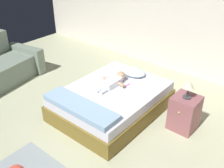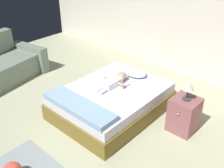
{
  "view_description": "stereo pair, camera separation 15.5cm",
  "coord_description": "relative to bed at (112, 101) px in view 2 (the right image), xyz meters",
  "views": [
    {
      "loc": [
        2.37,
        -2.04,
        2.66
      ],
      "look_at": [
        0.02,
        0.82,
        0.55
      ],
      "focal_mm": 41.78,
      "sensor_mm": 36.0,
      "label": 1
    },
    {
      "loc": [
        2.49,
        -1.94,
        2.66
      ],
      "look_at": [
        0.02,
        0.82,
        0.55
      ],
      "focal_mm": 41.78,
      "sensor_mm": 36.0,
      "label": 2
    }
  ],
  "objects": [
    {
      "name": "ground_plane",
      "position": [
        -0.02,
        -0.82,
        -0.22
      ],
      "size": [
        8.0,
        8.0,
        0.0
      ],
      "primitive_type": "plane",
      "color": "#ACAF8D"
    },
    {
      "name": "wall_behind_bed",
      "position": [
        -0.02,
        2.18,
        1.23
      ],
      "size": [
        8.0,
        0.12,
        2.89
      ],
      "primitive_type": "cube",
      "color": "silver",
      "rests_on": "ground_plane"
    },
    {
      "name": "bed",
      "position": [
        0.0,
        0.0,
        0.0
      ],
      "size": [
        1.4,
        1.86,
        0.45
      ],
      "color": "brown",
      "rests_on": "ground_plane"
    },
    {
      "name": "pillow",
      "position": [
        -0.03,
        0.65,
        0.28
      ],
      "size": [
        0.46,
        0.33,
        0.11
      ],
      "color": "silver",
      "rests_on": "bed"
    },
    {
      "name": "baby",
      "position": [
        -0.08,
        0.15,
        0.29
      ],
      "size": [
        0.47,
        0.68,
        0.17
      ],
      "color": "white",
      "rests_on": "bed"
    },
    {
      "name": "toothbrush",
      "position": [
        0.12,
        0.27,
        0.24
      ],
      "size": [
        0.03,
        0.15,
        0.02
      ],
      "color": "#B4359E",
      "rests_on": "bed"
    },
    {
      "name": "nightstand",
      "position": [
        1.14,
        0.38,
        0.06
      ],
      "size": [
        0.39,
        0.42,
        0.56
      ],
      "color": "#874E53",
      "rests_on": "ground_plane"
    },
    {
      "name": "lamp",
      "position": [
        1.14,
        0.38,
        0.55
      ],
      "size": [
        0.16,
        0.16,
        0.29
      ],
      "color": "#333338",
      "rests_on": "nightstand"
    },
    {
      "name": "blanket",
      "position": [
        0.0,
        -0.74,
        0.27
      ],
      "size": [
        1.26,
        0.36,
        0.08
      ],
      "color": "#82A1C1",
      "rests_on": "bed"
    }
  ]
}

